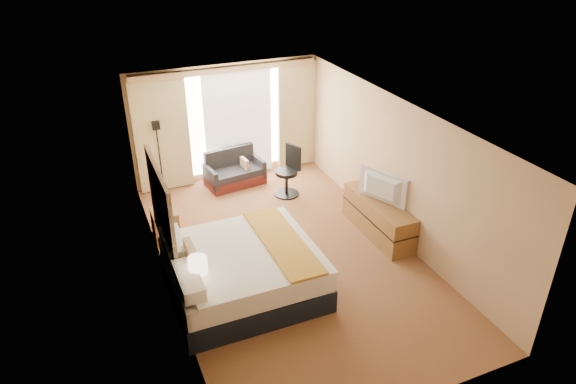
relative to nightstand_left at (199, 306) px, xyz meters
name	(u,v)px	position (x,y,z in m)	size (l,w,h in m)	color
floor	(288,255)	(1.87, 1.05, -0.28)	(4.20, 7.00, 0.02)	#531A17
ceiling	(288,116)	(1.87, 1.05, 2.33)	(4.20, 7.00, 0.02)	white
wall_back	(226,122)	(1.87, 4.55, 1.02)	(4.20, 0.02, 2.60)	tan
wall_front	(412,326)	(1.87, -2.45, 1.02)	(4.20, 0.02, 2.60)	tan
wall_left	(161,216)	(-0.23, 1.05, 1.02)	(0.02, 7.00, 2.60)	tan
wall_right	(395,169)	(3.97, 1.05, 1.02)	(0.02, 7.00, 2.60)	tan
headboard	(162,210)	(-0.19, 1.25, 1.01)	(0.06, 1.85, 1.50)	black
nightstand_left	(199,306)	(0.00, 0.00, 0.00)	(0.45, 0.52, 0.55)	brown
nightstand_right	(165,224)	(0.00, 2.50, 0.00)	(0.45, 0.52, 0.55)	brown
media_dresser	(378,217)	(3.70, 1.05, 0.07)	(0.50, 1.80, 0.70)	brown
window	(238,120)	(2.12, 4.52, 1.04)	(2.30, 0.02, 2.30)	silver
curtains	(227,119)	(1.87, 4.44, 1.13)	(4.12, 0.19, 2.56)	beige
bed	(242,271)	(0.81, 0.40, 0.13)	(2.27, 2.08, 1.10)	black
loveseat	(234,173)	(1.85, 4.09, -0.01)	(1.34, 0.84, 0.79)	#571C18
floor_lamp	(158,143)	(0.31, 4.35, 0.87)	(0.20, 0.20, 1.62)	black
desk_chair	(289,173)	(2.78, 3.17, 0.22)	(0.55, 0.54, 1.10)	black
lamp_left	(198,266)	(0.04, 0.00, 0.72)	(0.27, 0.27, 0.58)	black
lamp_right	(158,189)	(-0.03, 2.56, 0.72)	(0.27, 0.27, 0.57)	black
tissue_box	(209,294)	(0.12, -0.17, 0.32)	(0.11, 0.11, 0.10)	#8CAED8
telephone	(166,210)	(0.04, 2.45, 0.31)	(0.17, 0.13, 0.07)	black
television	(380,188)	(3.65, 1.01, 0.71)	(1.01, 0.13, 0.58)	black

